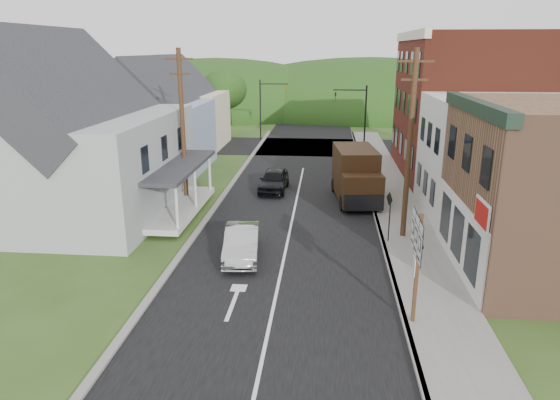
% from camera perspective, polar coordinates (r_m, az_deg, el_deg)
% --- Properties ---
extents(ground, '(120.00, 120.00, 0.00)m').
position_cam_1_polar(ground, '(21.89, 0.35, -7.17)').
color(ground, '#2D4719').
rests_on(ground, ground).
extents(road, '(9.00, 90.00, 0.02)m').
position_cam_1_polar(road, '(31.27, 1.96, 0.29)').
color(road, black).
rests_on(road, ground).
extents(cross_road, '(60.00, 9.00, 0.02)m').
position_cam_1_polar(cross_road, '(47.79, 3.21, 6.09)').
color(cross_road, black).
rests_on(cross_road, ground).
extents(sidewalk_right, '(2.80, 55.00, 0.15)m').
position_cam_1_polar(sidewalk_right, '(29.58, 13.21, -0.99)').
color(sidewalk_right, slate).
rests_on(sidewalk_right, ground).
extents(curb_right, '(0.20, 55.00, 0.15)m').
position_cam_1_polar(curb_right, '(29.42, 10.60, -0.92)').
color(curb_right, slate).
rests_on(curb_right, ground).
extents(curb_left, '(0.30, 55.00, 0.12)m').
position_cam_1_polar(curb_left, '(29.98, -7.18, -0.45)').
color(curb_left, slate).
rests_on(curb_left, ground).
extents(storefront_white, '(8.00, 7.00, 6.50)m').
position_cam_1_polar(storefront_white, '(29.58, 24.19, 4.34)').
color(storefront_white, silver).
rests_on(storefront_white, ground).
extents(storefront_red, '(8.00, 12.00, 10.00)m').
position_cam_1_polar(storefront_red, '(38.33, 20.11, 10.00)').
color(storefront_red, '#602416').
rests_on(storefront_red, ground).
extents(house_gray, '(10.20, 12.24, 8.35)m').
position_cam_1_polar(house_gray, '(29.71, -22.41, 6.53)').
color(house_gray, '#939698').
rests_on(house_gray, ground).
extents(house_blue, '(7.14, 8.16, 7.28)m').
position_cam_1_polar(house_blue, '(39.40, -13.70, 8.78)').
color(house_blue, '#8493B4').
rests_on(house_blue, ground).
extents(house_cream, '(7.14, 8.16, 7.28)m').
position_cam_1_polar(house_cream, '(48.07, -10.82, 10.34)').
color(house_cream, beige).
rests_on(house_cream, ground).
extents(utility_pole_right, '(1.60, 0.26, 9.00)m').
position_cam_1_polar(utility_pole_right, '(24.11, 14.58, 6.15)').
color(utility_pole_right, '#472D19').
rests_on(utility_pole_right, ground).
extents(utility_pole_left, '(1.60, 0.26, 9.00)m').
position_cam_1_polar(utility_pole_left, '(29.42, -11.07, 8.23)').
color(utility_pole_left, '#472D19').
rests_on(utility_pole_left, ground).
extents(traffic_signal_right, '(2.87, 0.20, 6.00)m').
position_cam_1_polar(traffic_signal_right, '(43.80, 8.83, 9.91)').
color(traffic_signal_right, black).
rests_on(traffic_signal_right, ground).
extents(traffic_signal_left, '(2.87, 0.20, 6.00)m').
position_cam_1_polar(traffic_signal_left, '(51.04, -1.48, 11.07)').
color(traffic_signal_left, black).
rests_on(traffic_signal_left, ground).
extents(tree_left_b, '(4.80, 4.80, 6.94)m').
position_cam_1_polar(tree_left_b, '(37.23, -25.22, 9.08)').
color(tree_left_b, '#382616').
rests_on(tree_left_b, ground).
extents(tree_left_c, '(5.80, 5.80, 8.41)m').
position_cam_1_polar(tree_left_c, '(45.08, -22.53, 11.84)').
color(tree_left_c, '#382616').
rests_on(tree_left_c, ground).
extents(tree_left_d, '(4.80, 4.80, 6.94)m').
position_cam_1_polar(tree_left_d, '(53.17, -6.44, 12.42)').
color(tree_left_d, '#382616').
rests_on(tree_left_d, ground).
extents(forested_ridge, '(90.00, 30.00, 16.00)m').
position_cam_1_polar(forested_ridge, '(75.46, 4.08, 10.05)').
color(forested_ridge, '#163811').
rests_on(forested_ridge, ground).
extents(silver_sedan, '(1.90, 4.33, 1.38)m').
position_cam_1_polar(silver_sedan, '(22.22, -4.36, -4.92)').
color(silver_sedan, '#B1B0B5').
rests_on(silver_sedan, ground).
extents(dark_sedan, '(1.84, 4.27, 1.44)m').
position_cam_1_polar(dark_sedan, '(32.50, -0.71, 2.26)').
color(dark_sedan, black).
rests_on(dark_sedan, ground).
extents(delivery_van, '(2.90, 5.90, 3.18)m').
position_cam_1_polar(delivery_van, '(30.53, 8.69, 2.82)').
color(delivery_van, black).
rests_on(delivery_van, ground).
extents(route_sign_cluster, '(0.21, 2.16, 3.78)m').
position_cam_1_polar(route_sign_cluster, '(16.78, 15.36, -5.89)').
color(route_sign_cluster, '#472D19').
rests_on(route_sign_cluster, sidewalk_right).
extents(warning_sign, '(0.23, 0.64, 2.42)m').
position_cam_1_polar(warning_sign, '(23.92, 12.41, -1.11)').
color(warning_sign, black).
rests_on(warning_sign, sidewalk_right).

